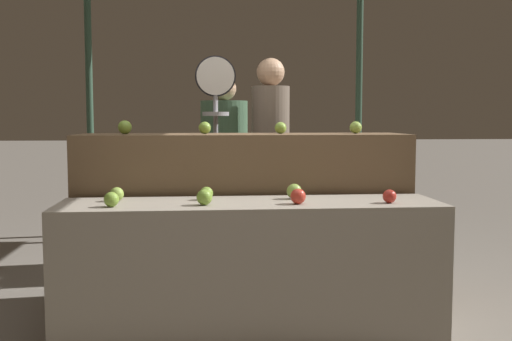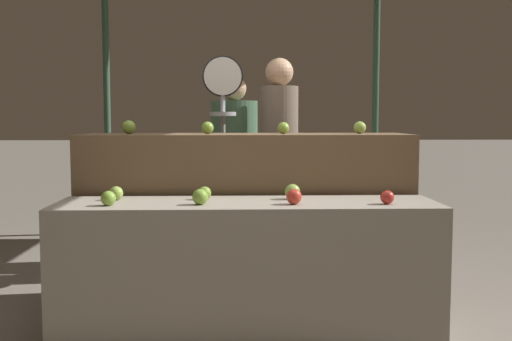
% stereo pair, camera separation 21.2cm
% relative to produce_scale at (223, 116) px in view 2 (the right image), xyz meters
% --- Properties ---
extents(ground_plane, '(60.00, 60.00, 0.00)m').
position_rel_produce_scale_xyz_m(ground_plane, '(0.16, -1.23, -1.24)').
color(ground_plane, gray).
extents(display_counter_front, '(2.13, 0.55, 0.76)m').
position_rel_produce_scale_xyz_m(display_counter_front, '(0.16, -1.23, -0.86)').
color(display_counter_front, gray).
rests_on(display_counter_front, ground_plane).
extents(display_counter_back, '(2.13, 0.55, 1.12)m').
position_rel_produce_scale_xyz_m(display_counter_back, '(0.16, -0.63, -0.68)').
color(display_counter_back, brown).
rests_on(display_counter_back, ground_plane).
extents(apple_front_0, '(0.08, 0.08, 0.08)m').
position_rel_produce_scale_xyz_m(apple_front_0, '(-0.58, -1.35, -0.45)').
color(apple_front_0, '#7AA338').
rests_on(apple_front_0, display_counter_front).
extents(apple_front_1, '(0.09, 0.09, 0.09)m').
position_rel_produce_scale_xyz_m(apple_front_1, '(-0.10, -1.33, -0.44)').
color(apple_front_1, '#7AA338').
rests_on(apple_front_1, display_counter_front).
extents(apple_front_2, '(0.08, 0.08, 0.08)m').
position_rel_produce_scale_xyz_m(apple_front_2, '(0.41, -1.33, -0.44)').
color(apple_front_2, red).
rests_on(apple_front_2, display_counter_front).
extents(apple_front_3, '(0.08, 0.08, 0.08)m').
position_rel_produce_scale_xyz_m(apple_front_3, '(0.92, -1.34, -0.45)').
color(apple_front_3, '#B72D23').
rests_on(apple_front_3, display_counter_front).
extents(apple_front_4, '(0.08, 0.08, 0.08)m').
position_rel_produce_scale_xyz_m(apple_front_4, '(-0.59, -1.13, -0.45)').
color(apple_front_4, '#8EB247').
rests_on(apple_front_4, display_counter_front).
extents(apple_front_5, '(0.08, 0.08, 0.08)m').
position_rel_produce_scale_xyz_m(apple_front_5, '(-0.08, -1.12, -0.45)').
color(apple_front_5, '#7AA338').
rests_on(apple_front_5, display_counter_front).
extents(apple_front_6, '(0.09, 0.09, 0.09)m').
position_rel_produce_scale_xyz_m(apple_front_6, '(0.42, -1.12, -0.44)').
color(apple_front_6, '#8EB247').
rests_on(apple_front_6, display_counter_front).
extents(apple_back_0, '(0.09, 0.09, 0.09)m').
position_rel_produce_scale_xyz_m(apple_back_0, '(-0.60, -0.62, -0.08)').
color(apple_back_0, '#84AD3D').
rests_on(apple_back_0, display_counter_back).
extents(apple_back_1, '(0.08, 0.08, 0.08)m').
position_rel_produce_scale_xyz_m(apple_back_1, '(-0.09, -0.62, -0.08)').
color(apple_back_1, '#7AA338').
rests_on(apple_back_1, display_counter_back).
extents(apple_back_2, '(0.08, 0.08, 0.08)m').
position_rel_produce_scale_xyz_m(apple_back_2, '(0.41, -0.63, -0.08)').
color(apple_back_2, '#84AD3D').
rests_on(apple_back_2, display_counter_back).
extents(apple_back_3, '(0.08, 0.08, 0.08)m').
position_rel_produce_scale_xyz_m(apple_back_3, '(0.91, -0.62, -0.08)').
color(apple_back_3, '#8EB247').
rests_on(apple_back_3, display_counter_back).
extents(produce_scale, '(0.31, 0.20, 1.69)m').
position_rel_produce_scale_xyz_m(produce_scale, '(0.00, 0.00, 0.00)').
color(produce_scale, '#99999E').
rests_on(produce_scale, ground_plane).
extents(person_vendor_at_scale, '(0.32, 0.32, 1.70)m').
position_rel_produce_scale_xyz_m(person_vendor_at_scale, '(0.44, 0.23, -0.24)').
color(person_vendor_at_scale, '#2D2D38').
rests_on(person_vendor_at_scale, ground_plane).
extents(person_customer_left, '(0.54, 0.54, 1.57)m').
position_rel_produce_scale_xyz_m(person_customer_left, '(0.08, 0.52, -0.35)').
color(person_customer_left, '#2D2D38').
rests_on(person_customer_left, ground_plane).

